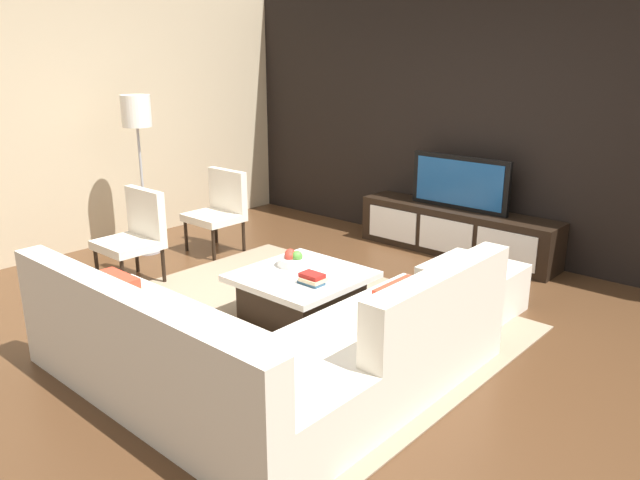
# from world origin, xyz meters

# --- Properties ---
(ground_plane) EXTENTS (14.00, 14.00, 0.00)m
(ground_plane) POSITION_xyz_m (0.00, 0.00, 0.00)
(ground_plane) COLOR #4C301C
(feature_wall_back) EXTENTS (6.40, 0.12, 2.80)m
(feature_wall_back) POSITION_xyz_m (0.00, 2.70, 1.40)
(feature_wall_back) COLOR black
(feature_wall_back) RESTS_ON ground
(side_wall_left) EXTENTS (0.12, 5.20, 2.80)m
(side_wall_left) POSITION_xyz_m (-3.20, 0.20, 1.40)
(side_wall_left) COLOR #C6B28E
(side_wall_left) RESTS_ON ground
(area_rug) EXTENTS (3.26, 2.55, 0.01)m
(area_rug) POSITION_xyz_m (-0.10, 0.00, 0.01)
(area_rug) COLOR gray
(area_rug) RESTS_ON ground
(media_console) EXTENTS (2.19, 0.46, 0.50)m
(media_console) POSITION_xyz_m (0.00, 2.40, 0.25)
(media_console) COLOR black
(media_console) RESTS_ON ground
(television) EXTENTS (1.11, 0.06, 0.56)m
(television) POSITION_xyz_m (0.00, 2.40, 0.78)
(television) COLOR black
(television) RESTS_ON media_console
(sectional_couch) EXTENTS (2.43, 2.29, 0.82)m
(sectional_couch) POSITION_xyz_m (0.51, -0.90, 0.28)
(sectional_couch) COLOR silver
(sectional_couch) RESTS_ON ground
(coffee_table) EXTENTS (0.93, 0.95, 0.38)m
(coffee_table) POSITION_xyz_m (-0.10, 0.10, 0.20)
(coffee_table) COLOR black
(coffee_table) RESTS_ON ground
(accent_chair_near) EXTENTS (0.53, 0.50, 0.87)m
(accent_chair_near) POSITION_xyz_m (-1.83, -0.31, 0.49)
(accent_chair_near) COLOR black
(accent_chair_near) RESTS_ON ground
(floor_lamp) EXTENTS (0.30, 0.30, 1.67)m
(floor_lamp) POSITION_xyz_m (-2.52, 0.23, 1.39)
(floor_lamp) COLOR #A5A5AA
(floor_lamp) RESTS_ON ground
(ottoman) EXTENTS (0.70, 0.70, 0.40)m
(ottoman) POSITION_xyz_m (0.87, 1.14, 0.20)
(ottoman) COLOR silver
(ottoman) RESTS_ON ground
(fruit_bowl) EXTENTS (0.28, 0.28, 0.14)m
(fruit_bowl) POSITION_xyz_m (-0.28, 0.20, 0.43)
(fruit_bowl) COLOR silver
(fruit_bowl) RESTS_ON coffee_table
(accent_chair_far) EXTENTS (0.55, 0.49, 0.87)m
(accent_chair_far) POSITION_xyz_m (-2.00, 0.83, 0.49)
(accent_chair_far) COLOR black
(accent_chair_far) RESTS_ON ground
(book_stack) EXTENTS (0.20, 0.15, 0.08)m
(book_stack) POSITION_xyz_m (0.12, -0.02, 0.42)
(book_stack) COLOR #2D516B
(book_stack) RESTS_ON coffee_table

